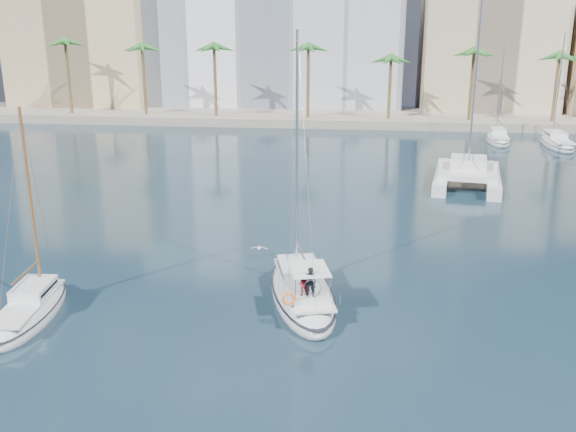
# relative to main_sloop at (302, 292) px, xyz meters

# --- Properties ---
(ground) EXTENTS (160.00, 160.00, 0.00)m
(ground) POSITION_rel_main_sloop_xyz_m (-0.27, 2.53, -0.49)
(ground) COLOR black
(ground) RESTS_ON ground
(quay) EXTENTS (120.00, 14.00, 1.20)m
(quay) POSITION_rel_main_sloop_xyz_m (-0.27, 63.53, 0.11)
(quay) COLOR gray
(quay) RESTS_ON ground
(building_modern) EXTENTS (42.00, 16.00, 28.00)m
(building_modern) POSITION_rel_main_sloop_xyz_m (-12.27, 75.53, 13.51)
(building_modern) COLOR white
(building_modern) RESTS_ON ground
(building_tan_left) EXTENTS (22.00, 14.00, 22.00)m
(building_tan_left) POSITION_rel_main_sloop_xyz_m (-42.27, 71.53, 10.51)
(building_tan_left) COLOR tan
(building_tan_left) RESTS_ON ground
(building_beige) EXTENTS (20.00, 14.00, 20.00)m
(building_beige) POSITION_rel_main_sloop_xyz_m (21.73, 72.53, 9.51)
(building_beige) COLOR #C8B090
(building_beige) RESTS_ON ground
(palm_left) EXTENTS (3.60, 3.60, 12.30)m
(palm_left) POSITION_rel_main_sloop_xyz_m (-34.27, 59.53, 9.79)
(palm_left) COLOR brown
(palm_left) RESTS_ON ground
(palm_centre) EXTENTS (3.60, 3.60, 12.30)m
(palm_centre) POSITION_rel_main_sloop_xyz_m (-0.27, 59.53, 9.79)
(palm_centre) COLOR brown
(palm_centre) RESTS_ON ground
(main_sloop) EXTENTS (5.56, 10.47, 14.85)m
(main_sloop) POSITION_rel_main_sloop_xyz_m (0.00, 0.00, 0.00)
(main_sloop) COLOR silver
(main_sloop) RESTS_ON ground
(small_sloop) EXTENTS (3.12, 7.97, 11.19)m
(small_sloop) POSITION_rel_main_sloop_xyz_m (-13.57, -3.74, -0.07)
(small_sloop) COLOR silver
(small_sloop) RESTS_ON ground
(catamaran) EXTENTS (7.48, 12.25, 16.81)m
(catamaran) POSITION_rel_main_sloop_xyz_m (12.71, 27.18, 0.65)
(catamaran) COLOR silver
(catamaran) RESTS_ON ground
(seagull) EXTENTS (1.10, 0.47, 0.20)m
(seagull) POSITION_rel_main_sloop_xyz_m (-3.31, 6.00, 0.22)
(seagull) COLOR silver
(seagull) RESTS_ON ground
(moored_yacht_a) EXTENTS (3.37, 9.52, 11.90)m
(moored_yacht_a) POSITION_rel_main_sloop_xyz_m (19.73, 49.53, -0.49)
(moored_yacht_a) COLOR silver
(moored_yacht_a) RESTS_ON ground
(moored_yacht_b) EXTENTS (3.32, 10.83, 13.72)m
(moored_yacht_b) POSITION_rel_main_sloop_xyz_m (26.23, 47.53, -0.49)
(moored_yacht_b) COLOR silver
(moored_yacht_b) RESTS_ON ground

